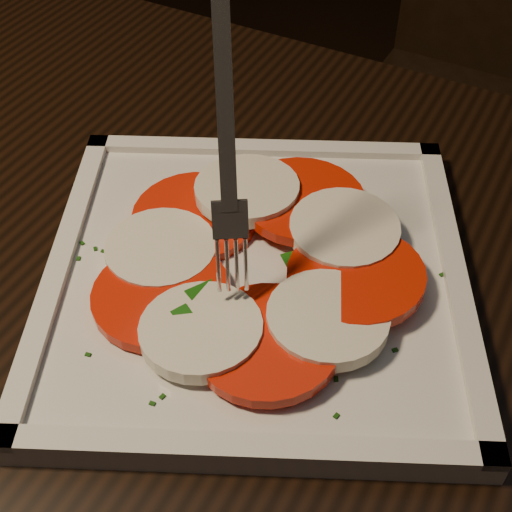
{
  "coord_description": "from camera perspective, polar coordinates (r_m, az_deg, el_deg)",
  "views": [
    {
      "loc": [
        -0.0,
        -0.27,
        1.12
      ],
      "look_at": [
        -0.15,
        0.02,
        0.78
      ],
      "focal_mm": 50.0,
      "sensor_mm": 36.0,
      "label": 1
    }
  ],
  "objects": [
    {
      "name": "fork",
      "position": [
        0.42,
        -2.45,
        10.16
      ],
      "size": [
        0.06,
        0.08,
        0.18
      ],
      "primitive_type": null,
      "rotation": [
        0.0,
        0.0,
        0.53
      ],
      "color": "white",
      "rests_on": "caprese_salad"
    },
    {
      "name": "table",
      "position": [
        0.57,
        -12.59,
        -10.89
      ],
      "size": [
        1.22,
        0.83,
        0.75
      ],
      "rotation": [
        0.0,
        0.0,
        -0.03
      ],
      "color": "black",
      "rests_on": "ground"
    },
    {
      "name": "chair",
      "position": [
        1.2,
        19.48,
        13.94
      ],
      "size": [
        0.44,
        0.44,
        0.93
      ],
      "rotation": [
        0.0,
        0.0,
        -0.05
      ],
      "color": "black",
      "rests_on": "ground"
    },
    {
      "name": "plate",
      "position": [
        0.49,
        0.0,
        -1.83
      ],
      "size": [
        0.37,
        0.37,
        0.01
      ],
      "primitive_type": "cube",
      "rotation": [
        0.0,
        0.0,
        0.42
      ],
      "color": "silver",
      "rests_on": "table"
    },
    {
      "name": "caprese_salad",
      "position": [
        0.48,
        0.0,
        -0.44
      ],
      "size": [
        0.24,
        0.24,
        0.03
      ],
      "color": "red",
      "rests_on": "plate"
    }
  ]
}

